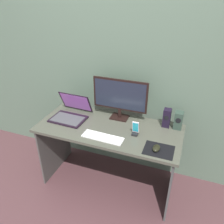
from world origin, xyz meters
name	(u,v)px	position (x,y,z in m)	size (l,w,h in m)	color
ground_plane	(109,181)	(0.00, 0.00, 0.00)	(8.00, 8.00, 0.00)	#523236
wall_back	(123,63)	(0.00, 0.41, 1.25)	(6.00, 0.04, 2.50)	#586E5C
desk	(109,140)	(0.00, 0.00, 0.57)	(1.40, 0.62, 0.72)	#4B4C41
monitor	(120,97)	(0.04, 0.21, 0.96)	(0.56, 0.14, 0.43)	black
speaker_right	(178,120)	(0.63, 0.22, 0.81)	(0.08, 0.09, 0.18)	#2E4036
speaker_near_monitor	(167,118)	(0.51, 0.22, 0.81)	(0.07, 0.08, 0.18)	black
laptop	(71,113)	(-0.44, 0.04, 0.77)	(0.36, 0.35, 0.24)	black
keyboard_external	(103,137)	(0.01, -0.18, 0.73)	(0.38, 0.12, 0.01)	white
mousepad	(159,150)	(0.52, -0.18, 0.72)	(0.25, 0.20, 0.00)	black
mouse	(156,148)	(0.50, -0.19, 0.74)	(0.06, 0.10, 0.04)	black
phone_in_dock	(135,130)	(0.27, -0.03, 0.77)	(0.06, 0.05, 0.14)	black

